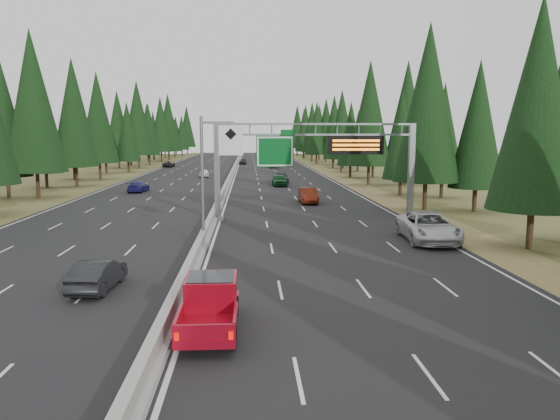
{
  "coord_description": "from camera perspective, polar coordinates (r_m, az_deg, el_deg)",
  "views": [
    {
      "loc": [
        2.9,
        -9.05,
        6.9
      ],
      "look_at": [
        4.56,
        20.0,
        2.91
      ],
      "focal_mm": 35.0,
      "sensor_mm": 36.0,
      "label": 1
    }
  ],
  "objects": [
    {
      "name": "car_onc_blue",
      "position": [
        68.45,
        -14.59,
        2.38
      ],
      "size": [
        2.19,
        4.61,
        1.3
      ],
      "primitive_type": "imported",
      "rotation": [
        0.0,
        0.0,
        3.06
      ],
      "color": "navy",
      "rests_on": "road"
    },
    {
      "name": "car_onc_white",
      "position": [
        90.41,
        -7.93,
        3.83
      ],
      "size": [
        1.9,
        4.09,
        1.36
      ],
      "primitive_type": "imported",
      "rotation": [
        0.0,
        0.0,
        3.22
      ],
      "color": "white",
      "rests_on": "road"
    },
    {
      "name": "car_ahead_far",
      "position": [
        130.57,
        -3.89,
        5.09
      ],
      "size": [
        1.91,
        4.15,
        1.38
      ],
      "primitive_type": "imported",
      "rotation": [
        0.0,
        0.0,
        -0.07
      ],
      "color": "black",
      "rests_on": "road"
    },
    {
      "name": "shoulder_left",
      "position": [
        91.69,
        -16.33,
        3.19
      ],
      "size": [
        3.6,
        260.0,
        0.06
      ],
      "primitive_type": "cube",
      "color": "brown",
      "rests_on": "ground"
    },
    {
      "name": "hov_sign_pole",
      "position": [
        34.17,
        -7.17,
        4.09
      ],
      "size": [
        2.8,
        0.5,
        8.0
      ],
      "color": "slate",
      "rests_on": "road"
    },
    {
      "name": "silver_minivan",
      "position": [
        36.61,
        15.26,
        -1.73
      ],
      "size": [
        3.46,
        6.86,
        1.86
      ],
      "primitive_type": "imported",
      "rotation": [
        0.0,
        0.0,
        -0.06
      ],
      "color": "silver",
      "rests_on": "road"
    },
    {
      "name": "car_ahead_green",
      "position": [
        74.25,
        -0.07,
        3.15
      ],
      "size": [
        2.04,
        4.73,
        1.59
      ],
      "primitive_type": "imported",
      "rotation": [
        0.0,
        0.0,
        0.03
      ],
      "color": "#114C22",
      "rests_on": "road"
    },
    {
      "name": "tree_row_left",
      "position": [
        80.58,
        -21.32,
        9.07
      ],
      "size": [
        11.73,
        242.1,
        18.62
      ],
      "color": "black",
      "rests_on": "ground"
    },
    {
      "name": "tree_row_right",
      "position": [
        83.69,
        9.77,
        9.2
      ],
      "size": [
        12.14,
        238.6,
        18.98
      ],
      "color": "black",
      "rests_on": "ground"
    },
    {
      "name": "car_onc_far",
      "position": [
        121.32,
        -11.55,
        4.73
      ],
      "size": [
        2.32,
        4.7,
        1.28
      ],
      "primitive_type": "imported",
      "rotation": [
        0.0,
        0.0,
        3.1
      ],
      "color": "black",
      "rests_on": "road"
    },
    {
      "name": "car_onc_near",
      "position": [
        25.73,
        -18.5,
        -6.4
      ],
      "size": [
        1.76,
        4.25,
        1.37
      ],
      "primitive_type": "imported",
      "rotation": [
        0.0,
        0.0,
        3.06
      ],
      "color": "black",
      "rests_on": "road"
    },
    {
      "name": "road",
      "position": [
        89.37,
        -5.13,
        3.37
      ],
      "size": [
        32.0,
        260.0,
        0.08
      ],
      "primitive_type": "cube",
      "color": "black",
      "rests_on": "ground"
    },
    {
      "name": "sign_gantry",
      "position": [
        44.38,
        4.55,
        5.67
      ],
      "size": [
        16.75,
        0.98,
        7.8
      ],
      "color": "slate",
      "rests_on": "road"
    },
    {
      "name": "car_ahead_white",
      "position": [
        116.61,
        -0.59,
        4.84
      ],
      "size": [
        2.7,
        5.7,
        1.57
      ],
      "primitive_type": "imported",
      "rotation": [
        0.0,
        0.0,
        -0.02
      ],
      "color": "#BCBCBC",
      "rests_on": "road"
    },
    {
      "name": "red_pickup",
      "position": [
        19.9,
        -7.25,
        -9.35
      ],
      "size": [
        1.92,
        5.38,
        1.75
      ],
      "color": "black",
      "rests_on": "road"
    },
    {
      "name": "car_ahead_dkgrey",
      "position": [
        79.03,
        0.06,
        3.4
      ],
      "size": [
        2.25,
        5.26,
        1.51
      ],
      "primitive_type": "imported",
      "rotation": [
        0.0,
        0.0,
        0.02
      ],
      "color": "black",
      "rests_on": "road"
    },
    {
      "name": "shoulder_right",
      "position": [
        90.55,
        6.22,
        3.41
      ],
      "size": [
        3.6,
        260.0,
        0.06
      ],
      "primitive_type": "cube",
      "color": "olive",
      "rests_on": "ground"
    },
    {
      "name": "car_ahead_dkred",
      "position": [
        55.39,
        2.95,
        1.52
      ],
      "size": [
        1.72,
        4.7,
        1.54
      ],
      "primitive_type": "imported",
      "rotation": [
        0.0,
        0.0,
        0.02
      ],
      "color": "#5E1C0D",
      "rests_on": "road"
    },
    {
      "name": "median_barrier",
      "position": [
        89.34,
        -5.13,
        3.61
      ],
      "size": [
        0.7,
        260.0,
        0.85
      ],
      "color": "gray",
      "rests_on": "road"
    }
  ]
}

